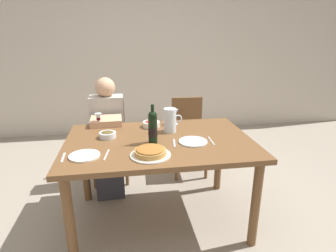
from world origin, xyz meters
The scene contains 19 objects.
ground_plane centered at (0.00, 0.00, 0.00)m, with size 8.00×8.00×0.00m, color gray.
back_wall centered at (0.00, 2.45, 1.40)m, with size 8.00×0.10×2.80m, color beige.
dining_table centered at (0.00, 0.00, 0.67)m, with size 1.50×1.00×0.76m.
wine_bottle centered at (-0.06, -0.06, 0.89)m, with size 0.07×0.07×0.31m.
water_pitcher centered at (0.12, 0.18, 0.85)m, with size 0.16×0.11×0.21m.
baked_tart centered at (-0.10, -0.30, 0.79)m, with size 0.29×0.29×0.06m.
salad_bowl centered at (-0.03, 0.33, 0.79)m, with size 0.16×0.16×0.06m.
olive_bowl centered at (-0.41, 0.11, 0.79)m, with size 0.14×0.14×0.06m.
wine_glass_left_diner centered at (0.19, 0.38, 0.86)m, with size 0.07×0.07×0.14m.
wine_glass_right_diner centered at (-0.50, 0.39, 0.85)m, with size 0.06×0.06×0.13m.
dinner_plate_left_setting centered at (0.26, -0.10, 0.77)m, with size 0.23×0.23×0.01m, color silver.
dinner_plate_right_setting centered at (-0.56, -0.24, 0.77)m, with size 0.22×0.22×0.01m, color white.
fork_left_setting centered at (0.11, -0.10, 0.76)m, with size 0.16×0.01×0.01m, color silver.
knife_left_setting centered at (0.41, -0.10, 0.76)m, with size 0.18×0.01×0.01m, color silver.
knife_right_setting centered at (-0.41, -0.24, 0.76)m, with size 0.18×0.01×0.01m, color silver.
spoon_right_setting centered at (-0.70, -0.24, 0.76)m, with size 0.16×0.01×0.01m, color silver.
chair_left centered at (-0.45, 0.88, 0.50)m, with size 0.41×0.41×0.87m.
diner_left centered at (-0.45, 0.65, 0.62)m, with size 0.34×0.51×1.16m.
chair_right centered at (0.45, 0.90, 0.50)m, with size 0.42×0.42×0.87m.
Camera 1 is at (-0.26, -2.07, 1.58)m, focal length 29.53 mm.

